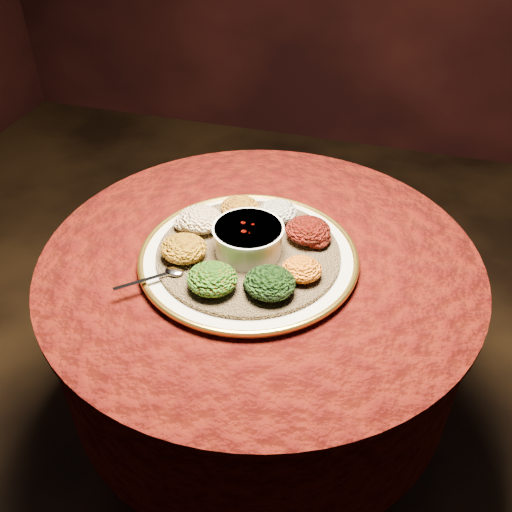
# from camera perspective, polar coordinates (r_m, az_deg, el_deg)

# --- Properties ---
(table) EXTENTS (0.96, 0.96, 0.73)m
(table) POSITION_cam_1_polar(r_m,az_deg,el_deg) (1.36, 0.37, -5.94)
(table) COLOR black
(table) RESTS_ON ground
(platter) EXTENTS (0.47, 0.47, 0.02)m
(platter) POSITION_cam_1_polar(r_m,az_deg,el_deg) (1.22, -0.76, -0.10)
(platter) COLOR silver
(platter) RESTS_ON table
(injera) EXTENTS (0.45, 0.45, 0.01)m
(injera) POSITION_cam_1_polar(r_m,az_deg,el_deg) (1.21, -0.76, 0.30)
(injera) COLOR olive
(injera) RESTS_ON platter
(stew_bowl) EXTENTS (0.15, 0.15, 0.06)m
(stew_bowl) POSITION_cam_1_polar(r_m,az_deg,el_deg) (1.19, -0.78, 1.85)
(stew_bowl) COLOR silver
(stew_bowl) RESTS_ON injera
(spoon) EXTENTS (0.12, 0.10, 0.01)m
(spoon) POSITION_cam_1_polar(r_m,az_deg,el_deg) (1.16, -8.68, -1.67)
(spoon) COLOR silver
(spoon) RESTS_ON injera
(portion_ayib) EXTENTS (0.09, 0.08, 0.04)m
(portion_ayib) POSITION_cam_1_polar(r_m,az_deg,el_deg) (1.29, 2.20, 4.46)
(portion_ayib) COLOR beige
(portion_ayib) RESTS_ON injera
(portion_kitfo) EXTENTS (0.10, 0.09, 0.05)m
(portion_kitfo) POSITION_cam_1_polar(r_m,az_deg,el_deg) (1.23, 5.22, 2.57)
(portion_kitfo) COLOR black
(portion_kitfo) RESTS_ON injera
(portion_tikil) EXTENTS (0.08, 0.08, 0.04)m
(portion_tikil) POSITION_cam_1_polar(r_m,az_deg,el_deg) (1.14, 4.60, -1.33)
(portion_tikil) COLOR #A3580D
(portion_tikil) RESTS_ON injera
(portion_gomen) EXTENTS (0.10, 0.10, 0.05)m
(portion_gomen) POSITION_cam_1_polar(r_m,az_deg,el_deg) (1.09, 1.39, -2.70)
(portion_gomen) COLOR black
(portion_gomen) RESTS_ON injera
(portion_mixveg) EXTENTS (0.10, 0.10, 0.05)m
(portion_mixveg) POSITION_cam_1_polar(r_m,az_deg,el_deg) (1.11, -4.39, -2.29)
(portion_mixveg) COLOR #AF2B0B
(portion_mixveg) RESTS_ON injera
(portion_kik) EXTENTS (0.10, 0.09, 0.05)m
(portion_kik) POSITION_cam_1_polar(r_m,az_deg,el_deg) (1.19, -7.24, 0.76)
(portion_kik) COLOR #A4700E
(portion_kik) RESTS_ON injera
(portion_timatim) EXTENTS (0.10, 0.09, 0.05)m
(portion_timatim) POSITION_cam_1_polar(r_m,az_deg,el_deg) (1.27, -5.56, 3.67)
(portion_timatim) COLOR maroon
(portion_timatim) RESTS_ON injera
(portion_shiro) EXTENTS (0.09, 0.08, 0.04)m
(portion_shiro) POSITION_cam_1_polar(r_m,az_deg,el_deg) (1.30, -1.62, 4.87)
(portion_shiro) COLOR #9E6E13
(portion_shiro) RESTS_ON injera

